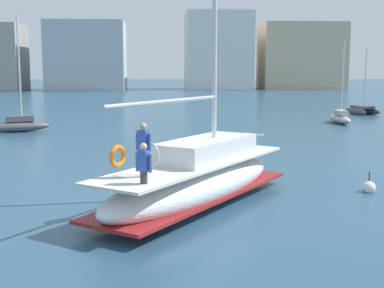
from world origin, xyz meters
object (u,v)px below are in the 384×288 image
Objects in this scene: moored_catamaran at (17,124)px; main_sailboat at (197,178)px; mooring_buoy at (369,188)px; moored_sloop_near at (340,117)px; moored_cutter_left at (363,109)px.

main_sailboat is at bearing -61.95° from moored_catamaran.
mooring_buoy is (6.55, 1.37, -0.76)m from main_sailboat.
moored_cutter_left is at bearing 57.48° from moored_sloop_near.
main_sailboat is 1.63× the size of moored_catamaran.
moored_cutter_left is (30.68, 12.54, -0.04)m from moored_catamaran.
moored_cutter_left is (5.25, 8.23, 0.01)m from moored_sloop_near.
mooring_buoy is at bearing -48.12° from moored_catamaran.
moored_sloop_near reaches higher than mooring_buoy.
moored_cutter_left reaches higher than mooring_buoy.
moored_sloop_near is at bearing -122.52° from moored_cutter_left.
moored_cutter_left is at bearing 60.36° from main_sailboat.
moored_sloop_near is at bearing 61.32° from main_sailboat.
moored_sloop_near is 8.09× the size of mooring_buoy.
mooring_buoy is (-12.75, -32.55, -0.36)m from moored_cutter_left.
moored_sloop_near is 25.80m from moored_catamaran.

